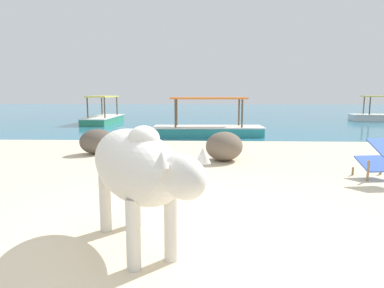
{
  "coord_description": "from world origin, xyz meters",
  "views": [
    {
      "loc": [
        0.09,
        -2.98,
        1.45
      ],
      "look_at": [
        -0.17,
        3.0,
        0.55
      ],
      "focal_mm": 31.84,
      "sensor_mm": 36.0,
      "label": 1
    }
  ],
  "objects": [
    {
      "name": "deck_chair_near",
      "position": [
        2.94,
        2.57,
        0.42
      ],
      "size": [
        0.65,
        0.84,
        0.68
      ],
      "rotation": [
        0.0,
        0.0,
        1.73
      ],
      "color": "olive",
      "rests_on": "sand_beach"
    },
    {
      "name": "sand_beach",
      "position": [
        0.0,
        0.0,
        0.02
      ],
      "size": [
        18.0,
        14.0,
        0.04
      ],
      "primitive_type": "cube",
      "color": "beige",
      "rests_on": "ground"
    },
    {
      "name": "shore_rock_large",
      "position": [
        0.46,
        4.08,
        0.34
      ],
      "size": [
        1.0,
        1.04,
        0.61
      ],
      "primitive_type": "ellipsoid",
      "rotation": [
        0.0,
        0.0,
        1.25
      ],
      "color": "#6B5B4C",
      "rests_on": "sand_beach"
    },
    {
      "name": "boat_teal",
      "position": [
        0.14,
        8.45,
        0.29
      ],
      "size": [
        3.71,
        1.3,
        1.29
      ],
      "rotation": [
        0.0,
        0.0,
        0.04
      ],
      "color": "teal",
      "rests_on": "water_surface"
    },
    {
      "name": "water_surface",
      "position": [
        0.0,
        22.0,
        0.0
      ],
      "size": [
        60.0,
        36.0,
        0.03
      ],
      "primitive_type": "cube",
      "color": "teal",
      "rests_on": "ground"
    },
    {
      "name": "boat_green",
      "position": [
        -4.85,
        13.08,
        0.29
      ],
      "size": [
        1.19,
        3.68,
        1.29
      ],
      "rotation": [
        0.0,
        0.0,
        1.58
      ],
      "color": "#338E66",
      "rests_on": "water_surface"
    },
    {
      "name": "shore_rock_medium",
      "position": [
        -2.47,
        4.77,
        0.33
      ],
      "size": [
        1.02,
        1.0,
        0.58
      ],
      "primitive_type": "ellipsoid",
      "rotation": [
        0.0,
        0.0,
        0.73
      ],
      "color": "brown",
      "rests_on": "sand_beach"
    },
    {
      "name": "cow",
      "position": [
        -0.55,
        -0.02,
        0.8
      ],
      "size": [
        1.4,
        1.95,
        1.15
      ],
      "rotation": [
        0.0,
        0.0,
        5.25
      ],
      "color": "beige",
      "rests_on": "sand_beach"
    }
  ]
}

